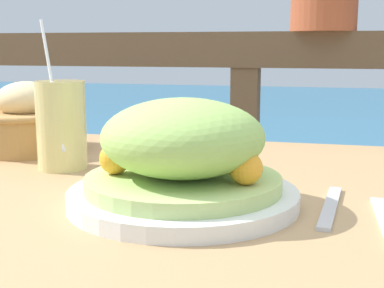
% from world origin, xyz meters
% --- Properties ---
extents(patio_table, '(1.23, 0.81, 0.74)m').
position_xyz_m(patio_table, '(0.00, 0.00, 0.65)').
color(patio_table, tan).
rests_on(patio_table, ground_plane).
extents(railing_fence, '(2.80, 0.08, 0.98)m').
position_xyz_m(railing_fence, '(0.00, 0.68, 0.74)').
color(railing_fence, brown).
rests_on(railing_fence, ground_plane).
extents(sea_backdrop, '(12.00, 4.00, 0.50)m').
position_xyz_m(sea_backdrop, '(0.00, 3.18, 0.25)').
color(sea_backdrop, teal).
rests_on(sea_backdrop, ground_plane).
extents(salad_plate, '(0.29, 0.29, 0.14)m').
position_xyz_m(salad_plate, '(0.03, -0.08, 0.80)').
color(salad_plate, white).
rests_on(salad_plate, patio_table).
extents(drink_glass, '(0.08, 0.08, 0.24)m').
position_xyz_m(drink_glass, '(-0.21, 0.07, 0.81)').
color(drink_glass, '#DBCC7F').
rests_on(drink_glass, patio_table).
extents(bread_basket, '(0.22, 0.22, 0.13)m').
position_xyz_m(bread_basket, '(-0.35, 0.20, 0.79)').
color(bread_basket, '#AD7F47').
rests_on(bread_basket, patio_table).
extents(fork, '(0.03, 0.18, 0.00)m').
position_xyz_m(fork, '(0.22, -0.05, 0.74)').
color(fork, silver).
rests_on(fork, patio_table).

